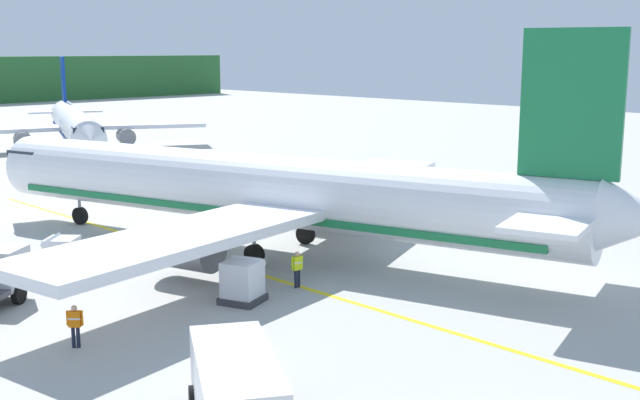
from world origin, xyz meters
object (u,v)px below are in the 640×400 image
at_px(cargo_container_mid, 243,282).
at_px(service_truck_fuel, 236,390).
at_px(crew_marshaller, 297,266).
at_px(airliner_foreground, 266,191).
at_px(crew_loader_right, 75,323).
at_px(cargo_container_near, 62,257).
at_px(airliner_mid_apron, 74,124).

bearing_deg(cargo_container_mid, service_truck_fuel, -130.42).
bearing_deg(service_truck_fuel, crew_marshaller, 39.71).
height_order(airliner_foreground, service_truck_fuel, airliner_foreground).
bearing_deg(crew_loader_right, crew_marshaller, -1.80).
height_order(cargo_container_near, crew_loader_right, cargo_container_near).
distance_m(service_truck_fuel, crew_marshaller, 14.60).
bearing_deg(cargo_container_near, cargo_container_mid, -69.17).
distance_m(airliner_foreground, airliner_mid_apron, 50.56).
bearing_deg(cargo_container_mid, airliner_mid_apron, 68.77).
xyz_separation_m(cargo_container_near, crew_loader_right, (-4.27, -9.26, 0.00)).
xyz_separation_m(airliner_foreground, cargo_container_mid, (-6.62, -5.93, -2.44)).
height_order(airliner_foreground, cargo_container_near, airliner_foreground).
xyz_separation_m(cargo_container_near, cargo_container_mid, (3.61, -9.50, -0.02)).
xyz_separation_m(cargo_container_mid, crew_loader_right, (-7.88, 0.24, 0.02)).
bearing_deg(service_truck_fuel, cargo_container_near, 76.86).
distance_m(airliner_foreground, cargo_container_near, 11.10).
bearing_deg(cargo_container_mid, crew_loader_right, 178.27).
bearing_deg(service_truck_fuel, airliner_mid_apron, 65.44).
xyz_separation_m(airliner_mid_apron, crew_loader_right, (-29.00, -54.12, -1.92)).
relative_size(airliner_foreground, crew_loader_right, 24.90).
distance_m(cargo_container_near, cargo_container_mid, 10.16).
bearing_deg(crew_loader_right, airliner_foreground, 21.44).
bearing_deg(cargo_container_near, airliner_mid_apron, 61.13).
bearing_deg(crew_marshaller, crew_loader_right, 178.20).
distance_m(cargo_container_near, crew_loader_right, 10.19).
distance_m(airliner_foreground, cargo_container_mid, 9.21).
height_order(crew_marshaller, crew_loader_right, crew_marshaller).
bearing_deg(airliner_mid_apron, crew_loader_right, -118.18).
relative_size(airliner_foreground, service_truck_fuel, 6.67).
relative_size(service_truck_fuel, cargo_container_near, 2.66).
distance_m(crew_marshaller, crew_loader_right, 11.08).
distance_m(service_truck_fuel, cargo_container_near, 19.45).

